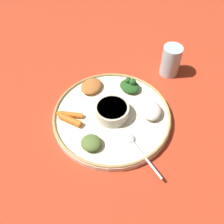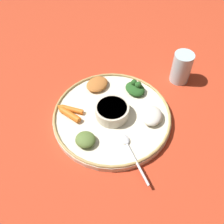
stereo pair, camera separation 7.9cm
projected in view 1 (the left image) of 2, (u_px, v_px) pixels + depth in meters
ground_plane at (112, 119)px, 0.82m from camera, size 2.40×2.40×0.00m
platter at (112, 117)px, 0.81m from camera, size 0.35×0.35×0.02m
platter_rim at (112, 115)px, 0.80m from camera, size 0.35×0.35×0.01m
center_bowl at (112, 111)px, 0.79m from camera, size 0.10×0.10×0.04m
spoon at (138, 147)px, 0.73m from camera, size 0.16×0.02×0.01m
greens_pile at (130, 85)px, 0.86m from camera, size 0.08×0.07×0.04m
carrot_near_spoon at (69, 114)px, 0.80m from camera, size 0.06×0.07×0.02m
carrot_outer at (69, 119)px, 0.78m from camera, size 0.08×0.06×0.02m
mound_chickpea at (91, 86)px, 0.86m from camera, size 0.09×0.09×0.02m
mound_rice_white at (152, 111)px, 0.79m from camera, size 0.09×0.09×0.03m
mound_collards at (91, 143)px, 0.73m from camera, size 0.08×0.08×0.03m
drinking_glass at (170, 62)px, 0.91m from camera, size 0.06×0.06×0.11m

